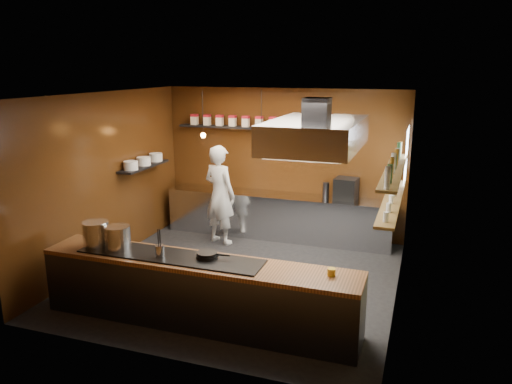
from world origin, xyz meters
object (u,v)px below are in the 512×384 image
at_px(stockpot_large, 96,234).
at_px(espresso_machine, 346,189).
at_px(stockpot_small, 118,238).
at_px(chef, 220,195).
at_px(extractor_hood, 316,134).

bearing_deg(stockpot_large, espresso_machine, 52.81).
distance_m(stockpot_large, stockpot_small, 0.37).
distance_m(stockpot_small, espresso_machine, 4.64).
bearing_deg(stockpot_small, chef, 86.05).
bearing_deg(espresso_machine, chef, -156.95).
bearing_deg(extractor_hood, stockpot_small, -153.93).
bearing_deg(espresso_machine, stockpot_large, -122.02).
xyz_separation_m(stockpot_large, chef, (0.58, 3.10, -0.14)).
relative_size(stockpot_large, espresso_machine, 0.86).
bearing_deg(chef, extractor_hood, 159.59).
xyz_separation_m(stockpot_small, chef, (0.21, 3.11, -0.13)).
bearing_deg(stockpot_small, stockpot_large, 177.56).
distance_m(stockpot_small, chef, 3.12).
relative_size(stockpot_small, espresso_machine, 0.84).
bearing_deg(chef, stockpot_large, 98.59).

